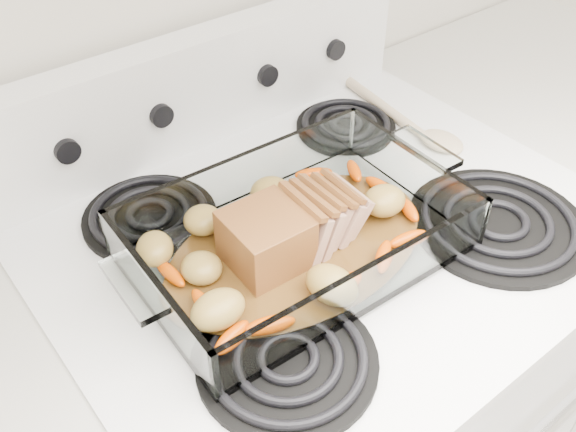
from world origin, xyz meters
TOP-DOWN VIEW (x-y plane):
  - electric_range at (0.00, 1.66)m, footprint 0.78×0.70m
  - counter_right at (0.67, 1.66)m, footprint 0.58×0.68m
  - baking_dish at (-0.07, 1.63)m, footprint 0.42×0.28m
  - pork_roast at (-0.09, 1.63)m, footprint 0.20×0.10m
  - roast_vegetables at (-0.07, 1.66)m, footprint 0.35×0.19m
  - wooden_spoon at (0.28, 1.73)m, footprint 0.06×0.28m

SIDE VIEW (x-z plane):
  - counter_right at x=0.67m, z-range 0.00..0.93m
  - electric_range at x=0.00m, z-range -0.08..1.04m
  - wooden_spoon at x=0.28m, z-range 0.93..0.96m
  - baking_dish at x=-0.07m, z-range 0.93..1.00m
  - roast_vegetables at x=-0.07m, z-range 0.95..0.99m
  - pork_roast at x=-0.09m, z-range 0.95..1.03m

